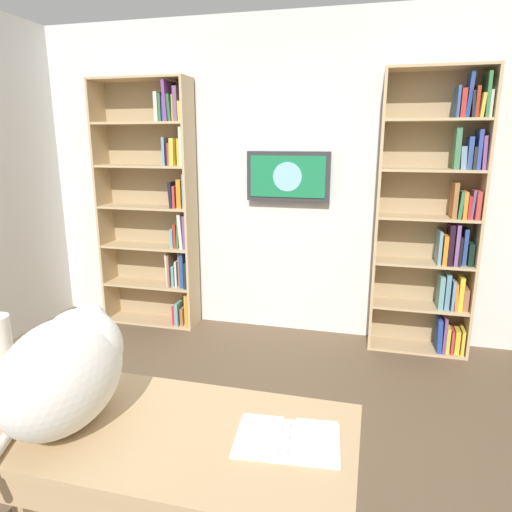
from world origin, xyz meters
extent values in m
cube|color=brown|center=(0.00, 0.00, -0.02)|extent=(4.40, 4.40, 0.04)
cube|color=silver|center=(0.00, -2.23, 1.35)|extent=(4.52, 0.06, 2.70)
cube|color=tan|center=(-1.58, -2.04, 1.11)|extent=(0.02, 0.28, 2.22)
cube|color=tan|center=(-0.82, -2.04, 1.11)|extent=(0.02, 0.28, 2.22)
cube|color=tan|center=(-1.20, -2.17, 1.11)|extent=(0.78, 0.01, 2.22)
cube|color=tan|center=(-1.20, -2.04, 0.01)|extent=(0.73, 0.27, 0.02)
cube|color=tan|center=(-1.20, -2.04, 0.38)|extent=(0.73, 0.27, 0.02)
cube|color=tan|center=(-1.20, -2.04, 0.74)|extent=(0.73, 0.27, 0.02)
cube|color=tan|center=(-1.20, -2.04, 1.11)|extent=(0.73, 0.27, 0.02)
cube|color=tan|center=(-1.20, -2.04, 1.47)|extent=(0.73, 0.27, 0.02)
cube|color=tan|center=(-1.20, -2.04, 1.84)|extent=(0.73, 0.27, 0.02)
cube|color=tan|center=(-1.20, -2.04, 2.21)|extent=(0.73, 0.27, 0.02)
cube|color=gold|center=(-1.55, -2.02, 0.12)|extent=(0.02, 0.20, 0.21)
cube|color=gold|center=(-1.51, -2.02, 0.12)|extent=(0.04, 0.15, 0.19)
cube|color=#B93C3A|center=(-1.47, -2.02, 0.12)|extent=(0.02, 0.20, 0.20)
cube|color=#D4C747|center=(-1.44, -2.04, 0.12)|extent=(0.03, 0.19, 0.21)
cube|color=#72437C|center=(-1.41, -2.04, 0.17)|extent=(0.02, 0.23, 0.30)
cube|color=#244398|center=(-1.37, -2.03, 0.16)|extent=(0.05, 0.22, 0.28)
cube|color=#A06249|center=(-1.54, -2.03, 0.47)|extent=(0.04, 0.16, 0.18)
cube|color=gold|center=(-1.50, -2.03, 0.52)|extent=(0.04, 0.17, 0.27)
cube|color=orange|center=(-1.46, -2.03, 0.50)|extent=(0.04, 0.20, 0.22)
cube|color=#6B93B1|center=(-1.44, -2.03, 0.51)|extent=(0.02, 0.22, 0.24)
cube|color=#5F8FA6|center=(-1.40, -2.02, 0.53)|extent=(0.04, 0.16, 0.29)
cube|color=#669DA1|center=(-1.35, -2.03, 0.52)|extent=(0.04, 0.20, 0.27)
cube|color=black|center=(-1.54, -2.04, 0.84)|extent=(0.04, 0.16, 0.17)
cube|color=#304B95|center=(-1.49, -2.04, 0.89)|extent=(0.03, 0.13, 0.29)
cube|color=black|center=(-1.46, -2.03, 0.86)|extent=(0.02, 0.18, 0.22)
cube|color=#7C528D|center=(-1.43, -2.03, 0.91)|extent=(0.03, 0.22, 0.32)
cube|color=black|center=(-1.39, -2.02, 0.91)|extent=(0.04, 0.19, 0.32)
cube|color=orange|center=(-1.35, -2.04, 0.87)|extent=(0.03, 0.23, 0.23)
cube|color=#6C9AAF|center=(-1.31, -2.04, 0.88)|extent=(0.02, 0.24, 0.26)
cube|color=#BB3D39|center=(-1.54, -2.04, 1.22)|extent=(0.03, 0.24, 0.21)
cube|color=slate|center=(-1.51, -2.02, 1.23)|extent=(0.03, 0.12, 0.21)
cube|color=#B22C2C|center=(-1.49, -2.03, 1.20)|extent=(0.02, 0.17, 0.17)
cube|color=orange|center=(-1.45, -2.03, 1.22)|extent=(0.03, 0.23, 0.20)
cube|color=#39774C|center=(-1.42, -2.04, 1.22)|extent=(0.04, 0.23, 0.21)
cube|color=#A5673A|center=(-1.38, -2.04, 1.25)|extent=(0.03, 0.21, 0.27)
cube|color=#7D4B8B|center=(-1.55, -2.02, 1.61)|extent=(0.03, 0.15, 0.24)
cube|color=#33479C|center=(-1.51, -2.04, 1.63)|extent=(0.03, 0.19, 0.29)
cube|color=#262925|center=(-1.48, -2.03, 1.57)|extent=(0.02, 0.20, 0.16)
cube|color=#344E93|center=(-1.45, -2.03, 1.60)|extent=(0.03, 0.15, 0.24)
cube|color=#718EA7|center=(-1.41, -2.02, 1.57)|extent=(0.05, 0.13, 0.17)
cube|color=#427A52|center=(-1.37, -2.04, 1.64)|extent=(0.04, 0.15, 0.31)
cube|color=beige|center=(-1.55, -2.02, 1.94)|extent=(0.02, 0.17, 0.19)
cube|color=#387743|center=(-1.52, -2.04, 2.01)|extent=(0.03, 0.24, 0.31)
cube|color=gold|center=(-1.49, -2.03, 1.93)|extent=(0.03, 0.23, 0.17)
cube|color=#AF3C23|center=(-1.46, -2.05, 1.96)|extent=(0.02, 0.17, 0.22)
cube|color=#25242E|center=(-1.43, -2.03, 1.94)|extent=(0.03, 0.18, 0.19)
cube|color=#294591|center=(-1.41, -2.03, 2.01)|extent=(0.04, 0.16, 0.32)
cube|color=#B5312E|center=(-1.37, -2.04, 1.95)|extent=(0.03, 0.22, 0.20)
cube|color=#34588D|center=(-1.33, -2.03, 1.96)|extent=(0.02, 0.22, 0.22)
cube|color=tan|center=(0.77, -2.04, 1.11)|extent=(0.02, 0.28, 2.21)
cube|color=tan|center=(1.63, -2.04, 1.11)|extent=(0.02, 0.28, 2.21)
cube|color=tan|center=(1.20, -2.17, 1.11)|extent=(0.88, 0.01, 2.21)
cube|color=tan|center=(1.20, -2.04, 0.01)|extent=(0.84, 0.27, 0.02)
cube|color=tan|center=(1.20, -2.04, 0.38)|extent=(0.84, 0.27, 0.02)
cube|color=tan|center=(1.20, -2.04, 0.74)|extent=(0.84, 0.27, 0.02)
cube|color=tan|center=(1.20, -2.04, 1.11)|extent=(0.84, 0.27, 0.02)
cube|color=tan|center=(1.20, -2.04, 1.47)|extent=(0.84, 0.27, 0.02)
cube|color=tan|center=(1.20, -2.04, 1.84)|extent=(0.84, 0.27, 0.02)
cube|color=tan|center=(1.20, -2.04, 2.20)|extent=(0.84, 0.27, 0.02)
cube|color=orange|center=(0.80, -2.03, 0.17)|extent=(0.02, 0.21, 0.30)
cube|color=yellow|center=(0.83, -2.04, 0.17)|extent=(0.03, 0.14, 0.29)
cube|color=#9E6540|center=(0.87, -2.02, 0.10)|extent=(0.03, 0.16, 0.17)
cube|color=#619EA0|center=(0.91, -2.03, 0.13)|extent=(0.03, 0.22, 0.22)
cube|color=red|center=(0.94, -2.03, 0.11)|extent=(0.03, 0.18, 0.18)
cube|color=#19282E|center=(0.81, -2.03, 0.50)|extent=(0.03, 0.20, 0.24)
cube|color=#2A4792|center=(0.85, -2.02, 0.55)|extent=(0.04, 0.14, 0.33)
cube|color=#97674B|center=(0.89, -2.04, 0.55)|extent=(0.02, 0.14, 0.33)
cube|color=beige|center=(0.92, -2.04, 0.51)|extent=(0.02, 0.15, 0.24)
cube|color=#6E9FAB|center=(0.95, -2.04, 0.48)|extent=(0.02, 0.16, 0.20)
cube|color=#95684E|center=(0.97, -2.04, 0.54)|extent=(0.02, 0.21, 0.30)
cube|color=beige|center=(1.00, -2.04, 0.54)|extent=(0.03, 0.15, 0.31)
cube|color=#724B89|center=(0.81, -2.04, 0.90)|extent=(0.04, 0.20, 0.30)
cube|color=silver|center=(0.85, -2.04, 0.91)|extent=(0.05, 0.18, 0.32)
cube|color=#3D6D3D|center=(0.88, -2.05, 0.90)|extent=(0.03, 0.16, 0.30)
cube|color=#AA2D21|center=(0.91, -2.05, 0.86)|extent=(0.03, 0.17, 0.21)
cube|color=#5FA4AA|center=(0.95, -2.05, 0.84)|extent=(0.03, 0.15, 0.17)
cube|color=#6D94AA|center=(0.81, -2.04, 1.26)|extent=(0.03, 0.15, 0.30)
cube|color=orange|center=(0.85, -2.03, 1.24)|extent=(0.04, 0.16, 0.25)
cube|color=#B43A36|center=(0.89, -2.04, 1.21)|extent=(0.02, 0.21, 0.19)
cube|color=black|center=(0.92, -2.04, 1.23)|extent=(0.04, 0.21, 0.23)
cube|color=beige|center=(0.80, -2.04, 1.64)|extent=(0.02, 0.23, 0.32)
cube|color=gold|center=(0.84, -2.04, 1.59)|extent=(0.03, 0.14, 0.23)
cube|color=yellow|center=(0.89, -2.04, 1.60)|extent=(0.04, 0.23, 0.23)
cube|color=red|center=(0.92, -2.04, 1.58)|extent=(0.02, 0.23, 0.19)
cube|color=black|center=(0.95, -2.05, 1.57)|extent=(0.02, 0.17, 0.19)
cube|color=#6D91B1|center=(0.98, -2.04, 1.60)|extent=(0.03, 0.14, 0.24)
cube|color=gold|center=(0.81, -2.03, 1.93)|extent=(0.04, 0.17, 0.16)
cube|color=slate|center=(0.85, -2.04, 1.99)|extent=(0.04, 0.17, 0.28)
cube|color=gold|center=(0.88, -2.04, 1.95)|extent=(0.02, 0.13, 0.22)
cube|color=#307344|center=(0.91, -2.02, 1.96)|extent=(0.03, 0.16, 0.22)
cube|color=#79408E|center=(0.93, -2.04, 2.01)|extent=(0.04, 0.24, 0.33)
cube|color=#2D4495|center=(0.97, -2.04, 1.95)|extent=(0.02, 0.12, 0.21)
cube|color=#386F41|center=(1.00, -2.04, 1.96)|extent=(0.02, 0.14, 0.23)
cube|color=beige|center=(1.03, -2.04, 1.97)|extent=(0.03, 0.14, 0.24)
cube|color=#333338|center=(-0.08, -2.15, 1.40)|extent=(0.71, 0.06, 0.42)
cube|color=#1E7F4C|center=(-0.08, -2.12, 1.40)|extent=(0.64, 0.01, 0.35)
cylinder|color=#8CCCEA|center=(-0.08, -2.11, 1.40)|extent=(0.24, 0.00, 0.24)
cube|color=tan|center=(-0.01, 0.52, 0.76)|extent=(1.56, 0.60, 0.03)
cube|color=tan|center=(-0.01, 0.80, 0.69)|extent=(1.46, 0.02, 0.10)
cube|color=tan|center=(-0.76, 0.26, 0.37)|extent=(0.06, 0.06, 0.74)
cube|color=tan|center=(0.73, 0.26, 0.37)|extent=(0.06, 0.06, 0.74)
ellipsoid|color=white|center=(0.16, 0.58, 0.96)|extent=(0.33, 0.50, 0.37)
ellipsoid|color=white|center=(0.16, 0.47, 1.00)|extent=(0.28, 0.27, 0.28)
sphere|color=white|center=(0.16, 0.41, 1.07)|extent=(0.12, 0.12, 0.12)
cone|color=white|center=(0.12, 0.41, 1.12)|extent=(0.05, 0.05, 0.07)
cone|color=white|center=(0.19, 0.41, 1.12)|extent=(0.05, 0.05, 0.07)
cone|color=beige|center=(0.12, 0.42, 1.12)|extent=(0.03, 0.03, 0.05)
cone|color=beige|center=(0.19, 0.42, 1.12)|extent=(0.03, 0.03, 0.05)
cube|color=white|center=(-0.66, 0.48, 0.77)|extent=(0.17, 0.23, 0.01)
cube|color=white|center=(-0.48, 0.50, 0.77)|extent=(0.17, 0.23, 0.01)
cube|color=white|center=(-0.57, 0.49, 0.77)|extent=(0.05, 0.22, 0.01)
cube|color=white|center=(-0.66, 0.48, 0.78)|extent=(0.16, 0.22, 0.01)
cube|color=white|center=(-0.48, 0.50, 0.78)|extent=(0.16, 0.22, 0.01)
cylinder|color=silver|center=(-0.58, 0.55, 0.79)|extent=(0.02, 0.02, 0.01)
cylinder|color=silver|center=(-0.57, 0.49, 0.79)|extent=(0.02, 0.02, 0.01)
cylinder|color=silver|center=(-0.56, 0.42, 0.79)|extent=(0.02, 0.02, 0.01)
camera|label=1|loc=(-0.79, 1.75, 1.70)|focal=32.43mm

